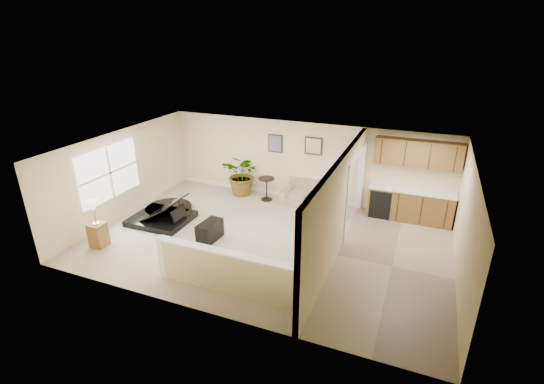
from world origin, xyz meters
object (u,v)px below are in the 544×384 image
at_px(lamp_stand, 97,227).
at_px(piano, 161,199).
at_px(loveseat, 310,193).
at_px(small_plant, 339,210).
at_px(palm_plant, 243,175).
at_px(piano_bench, 210,231).
at_px(accent_table, 267,186).

bearing_deg(lamp_stand, piano, 73.39).
relative_size(loveseat, small_plant, 3.13).
height_order(piano, small_plant, piano).
relative_size(loveseat, palm_plant, 1.23).
distance_m(piano_bench, small_plant, 3.80).
bearing_deg(loveseat, palm_plant, -172.97).
height_order(accent_table, small_plant, accent_table).
relative_size(piano_bench, palm_plant, 0.54).
height_order(loveseat, lamp_stand, lamp_stand).
bearing_deg(small_plant, piano_bench, -137.84).
distance_m(palm_plant, lamp_stand, 4.81).
bearing_deg(loveseat, accent_table, -165.48).
distance_m(loveseat, lamp_stand, 6.14).
relative_size(small_plant, lamp_stand, 0.44).
distance_m(accent_table, palm_plant, 0.93).
height_order(piano_bench, lamp_stand, lamp_stand).
relative_size(piano_bench, accent_table, 1.02).
distance_m(accent_table, lamp_stand, 5.10).
bearing_deg(palm_plant, accent_table, -8.96).
bearing_deg(piano_bench, accent_table, 83.01).
bearing_deg(loveseat, small_plant, -26.00).
xyz_separation_m(piano, loveseat, (3.60, 2.63, -0.28)).
distance_m(small_plant, lamp_stand, 6.53).
bearing_deg(accent_table, loveseat, 10.10).
bearing_deg(lamp_stand, piano_bench, 28.49).
height_order(piano, palm_plant, piano).
bearing_deg(palm_plant, piano, -118.04).
bearing_deg(palm_plant, piano_bench, -80.26).
bearing_deg(small_plant, palm_plant, 170.88).
bearing_deg(piano_bench, small_plant, 42.16).
relative_size(piano, lamp_stand, 1.61).
height_order(loveseat, accent_table, loveseat).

